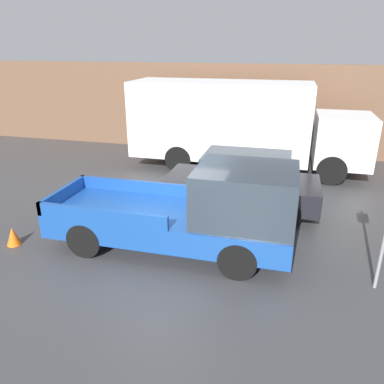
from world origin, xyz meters
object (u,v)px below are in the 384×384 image
at_px(pickup_truck, 197,212).
at_px(newspaper_box, 345,147).
at_px(traffic_cone, 13,236).
at_px(delivery_truck, 238,123).
at_px(car, 243,182).

bearing_deg(pickup_truck, newspaper_box, 64.54).
bearing_deg(traffic_cone, pickup_truck, 11.19).
xyz_separation_m(newspaper_box, traffic_cone, (-8.54, -9.65, -0.33)).
relative_size(delivery_truck, traffic_cone, 19.40).
bearing_deg(traffic_cone, car, 34.60).
bearing_deg(car, newspaper_box, 60.57).
height_order(pickup_truck, traffic_cone, pickup_truck).
bearing_deg(newspaper_box, delivery_truck, -152.90).
height_order(pickup_truck, delivery_truck, delivery_truck).
xyz_separation_m(car, delivery_truck, (-0.76, 3.98, 0.93)).
height_order(delivery_truck, newspaper_box, delivery_truck).
distance_m(car, traffic_cone, 6.20).
relative_size(car, newspaper_box, 3.91).
bearing_deg(car, traffic_cone, -145.40).
xyz_separation_m(pickup_truck, traffic_cone, (-4.36, -0.86, -0.77)).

